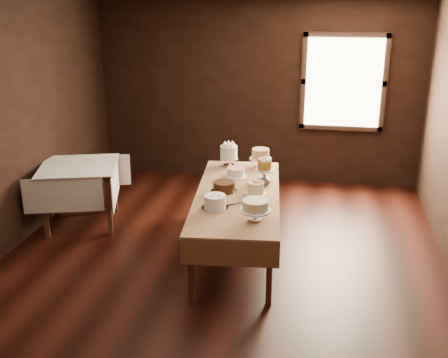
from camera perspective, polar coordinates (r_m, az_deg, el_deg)
floor at (r=6.06m, az=-0.35°, el=-9.13°), size 5.00×6.00×0.01m
ceiling at (r=5.32m, az=-0.41°, el=18.40°), size 5.00×6.00×0.01m
wall_back at (r=8.42m, az=3.51°, el=9.16°), size 5.00×0.02×2.80m
wall_front at (r=2.86m, az=-12.01°, el=-12.56°), size 5.00×0.02×2.80m
window at (r=8.27m, az=12.59°, el=9.96°), size 1.10×0.05×1.30m
display_table at (r=6.07m, az=1.44°, el=-2.00°), size 1.15×2.45×0.73m
side_table at (r=7.06m, az=-15.15°, el=0.67°), size 1.18×1.18×0.80m
cake_meringue at (r=6.96m, az=0.51°, el=2.41°), size 0.26×0.26×0.28m
cake_speckled at (r=6.95m, az=3.90°, el=2.19°), size 0.28×0.28×0.25m
cake_lattice at (r=6.57m, az=1.26°, el=0.66°), size 0.27×0.27×0.10m
cake_caramel at (r=6.50m, az=4.32°, el=0.99°), size 0.22×0.22×0.26m
cake_chocolate at (r=6.08m, az=-0.00°, el=-0.85°), size 0.35×0.35×0.12m
cake_flowers at (r=6.00m, az=3.39°, el=-1.02°), size 0.25×0.25×0.14m
cake_swirl at (r=5.61m, az=-0.96°, el=-2.48°), size 0.31×0.31×0.15m
cake_cream at (r=5.32m, az=3.35°, el=-3.39°), size 0.32×0.32×0.22m
cake_server_a at (r=5.76m, az=1.64°, el=-2.59°), size 0.21×0.17×0.01m
cake_server_b at (r=5.68m, az=4.37°, el=-2.96°), size 0.19×0.19×0.01m
cake_server_c at (r=6.32m, az=1.18°, el=-0.55°), size 0.05×0.24×0.01m
cake_server_d at (r=6.30m, az=3.89°, el=-0.66°), size 0.21×0.16×0.01m
flower_vase at (r=6.28m, az=4.36°, el=-0.13°), size 0.16×0.16×0.13m
flower_bouquet at (r=6.22m, az=4.40°, el=1.49°), size 0.14×0.14×0.20m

